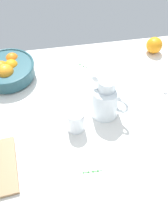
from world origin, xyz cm
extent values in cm
cube|color=white|center=(0.00, 0.00, -1.50)|extent=(142.16, 103.09, 3.00)
cylinder|color=#234C56|center=(-32.18, 31.55, 0.60)|extent=(23.32, 23.32, 1.20)
cylinder|color=#234C56|center=(-32.18, 31.55, 4.23)|extent=(25.35, 25.35, 6.06)
torus|color=#234C56|center=(-32.18, 31.55, 7.26)|extent=(26.55, 26.55, 1.20)
sphere|color=orange|center=(-29.87, 32.28, 6.02)|extent=(6.78, 6.78, 6.78)
sphere|color=orange|center=(-29.59, 37.85, 5.81)|extent=(6.60, 6.60, 6.60)
sphere|color=orange|center=(-34.42, 31.62, 6.25)|extent=(6.75, 6.75, 6.75)
sphere|color=orange|center=(-32.36, 27.21, 6.85)|extent=(7.90, 7.90, 7.90)
cylinder|color=white|center=(9.30, 1.66, 7.21)|extent=(12.10, 12.10, 14.42)
cylinder|color=white|center=(9.30, 1.66, 16.86)|extent=(7.16, 7.16, 4.88)
cone|color=white|center=(5.94, 4.76, 18.56)|extent=(4.09, 4.10, 2.80)
torus|color=white|center=(14.33, -2.99, 8.65)|extent=(6.36, 6.00, 7.54)
cylinder|color=yellow|center=(9.30, 1.66, 3.69)|extent=(11.13, 11.13, 7.38)
cylinder|color=white|center=(-4.23, -4.51, 5.04)|extent=(7.36, 7.36, 10.09)
cylinder|color=#F5A120|center=(-4.23, -4.51, 2.19)|extent=(6.48, 6.48, 4.37)
sphere|color=orange|center=(45.15, 38.68, 4.34)|extent=(8.67, 8.67, 8.67)
ellipsoid|color=silver|center=(40.24, 8.40, 0.50)|extent=(2.30, 3.25, 1.00)
cylinder|color=green|center=(-1.85, -25.10, 0.15)|extent=(8.84, 0.71, 0.30)
sphere|color=green|center=(0.80, -25.23, 0.30)|extent=(0.86, 0.86, 0.86)
sphere|color=green|center=(-0.96, -25.14, 0.30)|extent=(0.86, 0.86, 0.86)
sphere|color=green|center=(-2.73, -25.06, 0.30)|extent=(0.81, 0.81, 0.81)
sphere|color=green|center=(-4.49, -24.98, 0.30)|extent=(0.72, 0.72, 0.72)
cylinder|color=#397C45|center=(5.43, 33.32, 0.15)|extent=(6.22, 6.14, 0.30)
sphere|color=#397C45|center=(3.93, 34.80, 0.30)|extent=(0.90, 0.90, 0.90)
sphere|color=#397C45|center=(5.43, 33.32, 0.30)|extent=(0.97, 0.97, 0.97)
sphere|color=#397C45|center=(6.94, 31.84, 0.30)|extent=(0.73, 0.73, 0.73)
camera|label=1|loc=(-10.77, -62.03, 82.42)|focal=38.48mm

